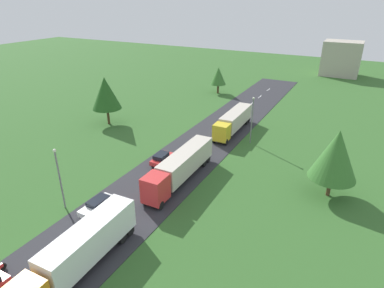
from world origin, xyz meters
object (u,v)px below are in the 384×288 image
at_px(car_fourth, 162,158).
at_px(tree_birch, 106,93).
at_px(lamppost_third, 252,118).
at_px(tree_pine, 336,155).
at_px(distant_building, 341,59).
at_px(car_third, 98,205).
at_px(truck_third, 234,121).
at_px(tree_maple, 218,76).
at_px(truck_lead, 80,250).
at_px(lamppost_second, 59,176).
at_px(truck_second, 180,166).

distance_m(car_fourth, tree_birch, 20.31).
height_order(lamppost_third, tree_pine, tree_pine).
bearing_deg(distant_building, car_third, -100.83).
distance_m(truck_third, car_fourth, 16.93).
relative_size(tree_maple, distant_building, 0.60).
height_order(truck_third, distant_building, distant_building).
distance_m(truck_lead, tree_pine, 28.94).
height_order(truck_lead, tree_birch, tree_birch).
xyz_separation_m(car_fourth, lamppost_second, (-3.98, -14.25, 3.32)).
bearing_deg(truck_lead, lamppost_third, 82.72).
bearing_deg(truck_lead, car_fourth, 103.08).
height_order(truck_third, lamppost_second, lamppost_second).
bearing_deg(truck_third, tree_birch, -161.57).
bearing_deg(truck_second, truck_lead, -90.26).
distance_m(truck_lead, car_third, 8.78).
distance_m(car_third, lamppost_second, 5.26).
bearing_deg(tree_birch, distant_building, 62.18).
xyz_separation_m(car_third, lamppost_third, (9.06, 25.89, 3.55)).
bearing_deg(car_third, lamppost_third, 70.72).
bearing_deg(truck_second, car_fourth, 149.01).
relative_size(tree_birch, tree_pine, 1.04).
distance_m(truck_lead, truck_third, 36.44).
height_order(truck_second, lamppost_third, lamppost_third).
relative_size(truck_lead, lamppost_third, 1.71).
distance_m(truck_second, lamppost_second, 14.51).
bearing_deg(truck_second, lamppost_third, 75.24).
bearing_deg(car_fourth, car_third, -90.58).
bearing_deg(lamppost_third, tree_maple, 123.93).
xyz_separation_m(truck_second, truck_third, (-0.17, 19.11, -0.10)).
relative_size(truck_third, tree_pine, 1.53).
distance_m(car_fourth, tree_pine, 22.91).
bearing_deg(truck_third, distant_building, 78.33).
bearing_deg(tree_pine, distant_building, 94.82).
xyz_separation_m(car_third, tree_maple, (-7.81, 50.96, 3.42)).
xyz_separation_m(tree_birch, distant_building, (33.90, 64.24, -0.95)).
relative_size(truck_lead, car_third, 2.98).
relative_size(car_fourth, tree_birch, 0.46).
bearing_deg(tree_maple, truck_third, -59.99).
bearing_deg(car_fourth, tree_pine, 6.51).
bearing_deg(tree_maple, car_fourth, -78.18).
bearing_deg(car_third, tree_maple, 98.71).
relative_size(lamppost_second, tree_pine, 0.87).
xyz_separation_m(truck_second, car_third, (-4.90, -10.13, -1.33)).
bearing_deg(car_third, tree_birch, 128.55).
bearing_deg(car_fourth, truck_second, -30.99).
distance_m(truck_second, lamppost_third, 16.44).
xyz_separation_m(truck_second, lamppost_second, (-8.76, -11.39, 2.03)).
xyz_separation_m(truck_third, car_fourth, (-4.60, -16.25, -1.20)).
bearing_deg(tree_maple, truck_lead, -77.74).
bearing_deg(lamppost_third, tree_pine, -37.74).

